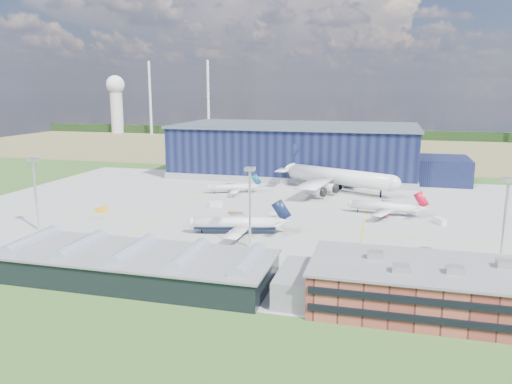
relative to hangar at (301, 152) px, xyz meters
name	(u,v)px	position (x,y,z in m)	size (l,w,h in m)	color
ground	(245,219)	(-2.81, -94.80, -11.62)	(600.00, 600.00, 0.00)	#314F1D
apron	(253,212)	(-2.81, -84.80, -11.59)	(220.00, 160.00, 0.08)	gray
farmland	(325,148)	(-2.81, 125.20, -11.62)	(600.00, 220.00, 0.01)	olive
treeline	(336,133)	(-2.81, 205.20, -7.62)	(600.00, 8.00, 8.00)	black
horizon_dressing	(142,99)	(-194.11, 199.58, 22.58)	(440.20, 18.00, 70.00)	silver
hangar	(301,152)	(0.00, 0.00, 0.00)	(145.00, 62.00, 26.10)	black
ops_building	(425,287)	(52.20, -154.81, -6.82)	(46.00, 23.00, 10.90)	brown
glass_concourse	(148,265)	(-9.26, -154.80, -7.93)	(78.00, 23.00, 8.60)	black
light_mast_west	(34,182)	(-62.81, -124.80, 3.82)	(2.60, 2.60, 23.00)	silver
light_mast_center	(250,194)	(7.19, -124.80, 3.82)	(2.60, 2.60, 23.00)	silver
light_mast_east	(506,208)	(72.19, -124.80, 3.82)	(2.60, 2.60, 23.00)	silver
airliner_navy	(235,217)	(-1.02, -112.91, -6.27)	(32.80, 32.09, 10.70)	silver
airliner_red	(384,202)	(43.09, -76.79, -6.93)	(28.74, 28.11, 9.37)	silver
airliner_widebody	(340,169)	(23.80, -39.80, -1.38)	(62.75, 61.39, 20.46)	silver
airliner_regional	(232,184)	(-20.32, -54.80, -7.68)	(24.17, 23.65, 7.88)	silver
gse_tug_a	(101,210)	(-56.40, -98.86, -10.77)	(2.48, 4.06, 1.69)	orange
gse_tug_b	(232,213)	(-9.20, -89.93, -11.05)	(1.74, 2.62, 1.13)	orange
gse_van_a	(216,204)	(-18.65, -80.00, -10.52)	(2.20, 5.04, 2.20)	silver
gse_cart_a	(274,214)	(5.75, -88.65, -10.91)	(2.16, 3.24, 1.40)	silver
gse_van_b	(440,221)	(61.44, -85.12, -10.51)	(2.20, 4.81, 2.20)	silver
gse_cart_b	(232,195)	(-18.27, -61.44, -10.97)	(1.98, 2.97, 1.29)	silver
gse_van_c	(447,256)	(60.06, -121.49, -10.55)	(2.13, 4.43, 2.13)	silver
car_a	(309,259)	(25.15, -131.92, -11.05)	(1.34, 3.34, 1.14)	#99999E
car_b	(459,274)	(61.55, -133.64, -11.04)	(1.22, 3.49, 1.15)	#99999E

